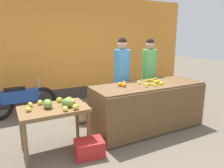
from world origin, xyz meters
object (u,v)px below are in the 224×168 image
object	(u,v)px
produce_crate	(89,148)
produce_sack	(82,112)
vendor_woman_blue_shirt	(122,79)
parked_motorcycle	(21,100)
vendor_woman_green_shirt	(149,76)

from	to	relation	value
produce_crate	produce_sack	world-z (taller)	produce_sack
vendor_woman_blue_shirt	produce_crate	distance (m)	1.79
parked_motorcycle	produce_sack	world-z (taller)	parked_motorcycle
vendor_woman_blue_shirt	produce_sack	size ratio (longest dim) A/B	3.89
produce_sack	parked_motorcycle	bearing A→B (deg)	139.47
vendor_woman_blue_shirt	produce_crate	xyz separation A→B (m)	(-1.21, -1.06, -0.78)
vendor_woman_green_shirt	parked_motorcycle	world-z (taller)	vendor_woman_green_shirt
vendor_woman_blue_shirt	parked_motorcycle	distance (m)	2.36
vendor_woman_blue_shirt	produce_crate	size ratio (longest dim) A/B	4.10
vendor_woman_green_shirt	produce_crate	world-z (taller)	vendor_woman_green_shirt
vendor_woman_green_shirt	produce_sack	size ratio (longest dim) A/B	3.83
produce_crate	produce_sack	distance (m)	1.32
vendor_woman_blue_shirt	produce_sack	bearing A→B (deg)	166.47
vendor_woman_blue_shirt	parked_motorcycle	world-z (taller)	vendor_woman_blue_shirt
vendor_woman_blue_shirt	produce_sack	xyz separation A→B (m)	(-0.86, 0.21, -0.68)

